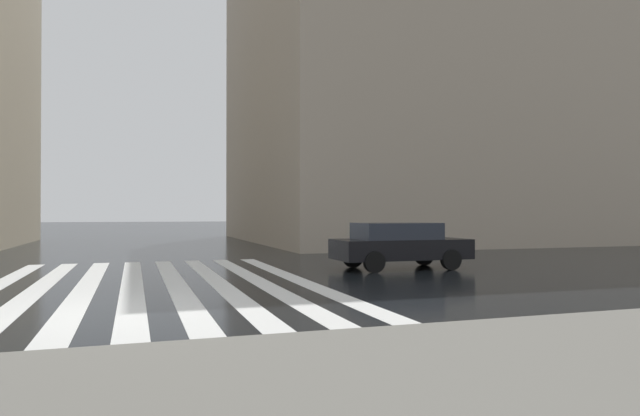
# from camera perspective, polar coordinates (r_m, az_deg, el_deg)

# --- Properties ---
(ground_plane) EXTENTS (220.00, 220.00, 0.00)m
(ground_plane) POSITION_cam_1_polar(r_m,az_deg,el_deg) (10.21, -20.68, -10.08)
(ground_plane) COLOR black
(zebra_crossing) EXTENTS (13.00, 7.50, 0.01)m
(zebra_crossing) POSITION_cam_1_polar(r_m,az_deg,el_deg) (14.17, -16.46, -7.39)
(zebra_crossing) COLOR silver
(zebra_crossing) RESTS_ON ground_plane
(haussmann_block_corner) EXTENTS (19.66, 23.01, 23.43)m
(haussmann_block_corner) POSITION_cam_1_polar(r_m,az_deg,el_deg) (38.36, 10.82, 14.22)
(haussmann_block_corner) COLOR tan
(haussmann_block_corner) RESTS_ON ground_plane
(car_black) EXTENTS (1.85, 4.10, 1.41)m
(car_black) POSITION_cam_1_polar(r_m,az_deg,el_deg) (17.39, 8.05, -3.64)
(car_black) COLOR black
(car_black) RESTS_ON ground_plane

